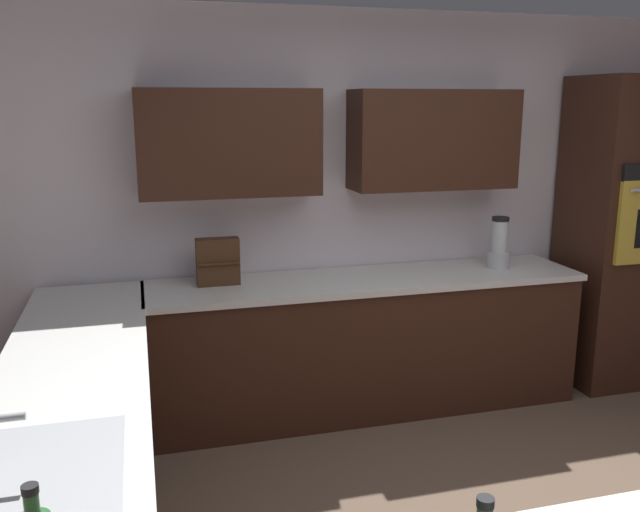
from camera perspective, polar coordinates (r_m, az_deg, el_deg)
The scene contains 9 objects.
wall_back at distance 4.55m, azimuth 3.21°, elevation 5.44°, with size 6.00×0.44×2.60m.
lower_cabinets_back at distance 4.48m, azimuth 3.96°, elevation -7.66°, with size 2.80×0.60×0.86m, color #381E14.
countertop_back at distance 4.34m, azimuth 4.05°, elevation -2.09°, with size 2.84×0.64×0.04m, color silver.
lower_cabinets_side at distance 3.21m, azimuth -19.91°, elevation -17.23°, with size 0.60×2.90×0.86m, color #381E14.
countertop_side at distance 3.02m, azimuth -20.58°, elevation -9.79°, with size 0.64×2.94×0.04m, color silver.
wall_oven at distance 5.25m, azimuth 24.64°, elevation 1.81°, with size 0.80×0.66×2.18m.
sink_unit at distance 2.25m, azimuth -22.77°, elevation -17.02°, with size 0.46×0.70×0.23m.
blender at distance 4.70m, azimuth 15.03°, elevation 0.83°, with size 0.15×0.15×0.35m.
spice_rack at distance 4.17m, azimuth -8.71°, elevation -0.48°, with size 0.26×0.11×0.29m.
Camera 1 is at (1.50, 2.23, 2.00)m, focal length 37.50 mm.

